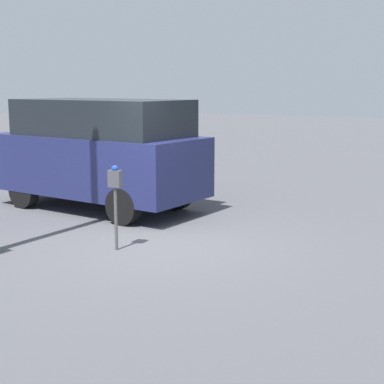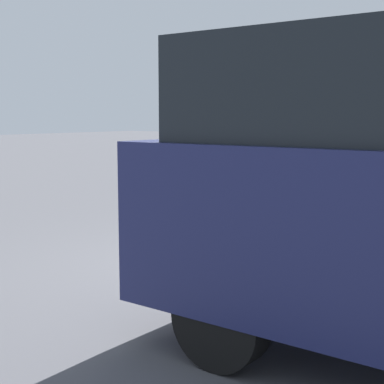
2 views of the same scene
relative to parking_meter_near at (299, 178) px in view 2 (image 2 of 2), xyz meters
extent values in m
plane|color=#4C4C51|center=(-0.24, -0.67, -0.98)|extent=(80.00, 80.00, 0.00)
cylinder|color=#4C4C4C|center=(0.00, 0.00, -0.48)|extent=(0.05, 0.05, 0.99)
cube|color=#47474C|center=(0.00, 0.00, 0.14)|extent=(0.22, 0.15, 0.26)
sphere|color=navy|center=(0.00, 0.00, 0.29)|extent=(0.11, 0.11, 0.11)
cylinder|color=black|center=(1.01, -1.35, -0.64)|extent=(0.69, 0.23, 0.69)
cylinder|color=black|center=(1.00, -3.02, -0.64)|extent=(0.69, 0.23, 0.69)
camera|label=1|loc=(-5.95, 6.68, 1.53)|focal=55.00mm
camera|label=2|loc=(3.19, -6.17, 0.74)|focal=55.00mm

